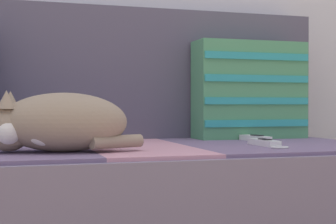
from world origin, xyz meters
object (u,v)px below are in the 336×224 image
(couch, at_px, (85,212))
(game_remote_near, at_px, (265,143))
(sleeping_cat, at_px, (53,123))
(game_remote_far, at_px, (256,139))
(throw_pillow_striped, at_px, (249,90))

(couch, distance_m, game_remote_near, 0.57)
(couch, xyz_separation_m, sleeping_cat, (-0.10, -0.18, 0.27))
(game_remote_far, bearing_deg, throw_pillow_striped, 72.70)
(couch, xyz_separation_m, game_remote_near, (0.51, -0.15, 0.20))
(game_remote_far, bearing_deg, couch, -176.37)
(throw_pillow_striped, xyz_separation_m, game_remote_near, (-0.11, -0.33, -0.17))
(sleeping_cat, bearing_deg, game_remote_far, 17.42)
(sleeping_cat, bearing_deg, throw_pillow_striped, 26.38)
(game_remote_near, height_order, game_remote_far, same)
(sleeping_cat, height_order, game_remote_near, sleeping_cat)
(couch, bearing_deg, game_remote_near, -16.54)
(throw_pillow_striped, height_order, sleeping_cat, throw_pillow_striped)
(throw_pillow_striped, xyz_separation_m, game_remote_far, (-0.05, -0.15, -0.17))
(throw_pillow_striped, xyz_separation_m, sleeping_cat, (-0.73, -0.36, -0.10))
(sleeping_cat, xyz_separation_m, game_remote_far, (0.68, 0.21, -0.06))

